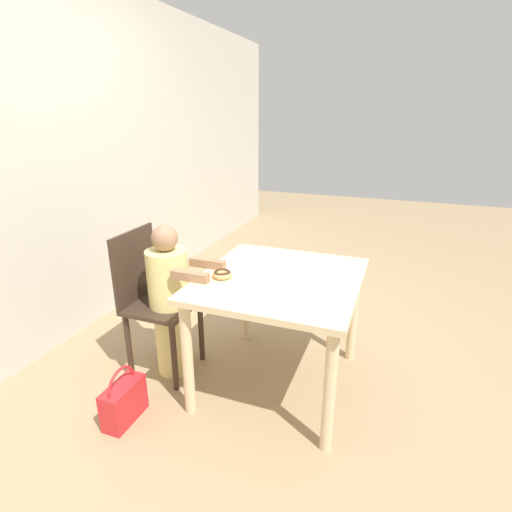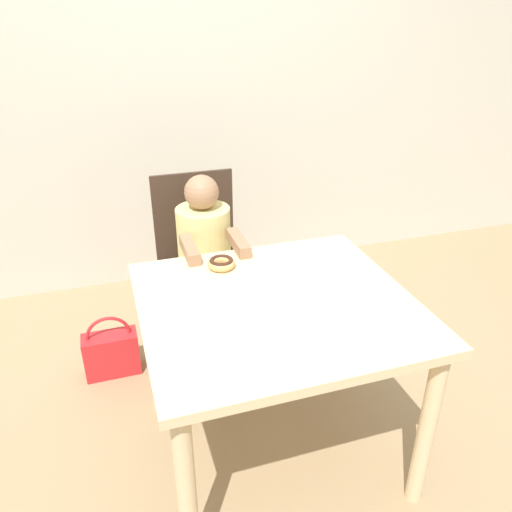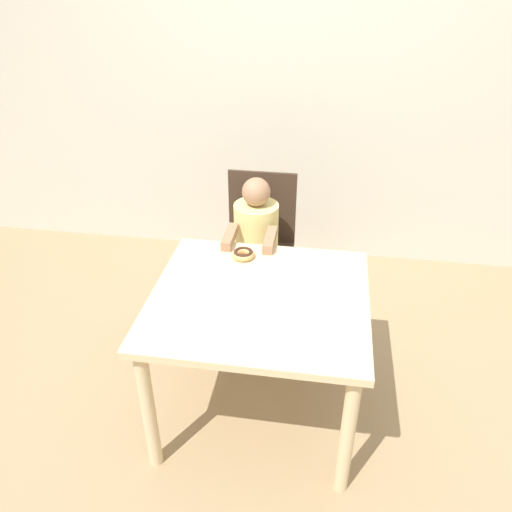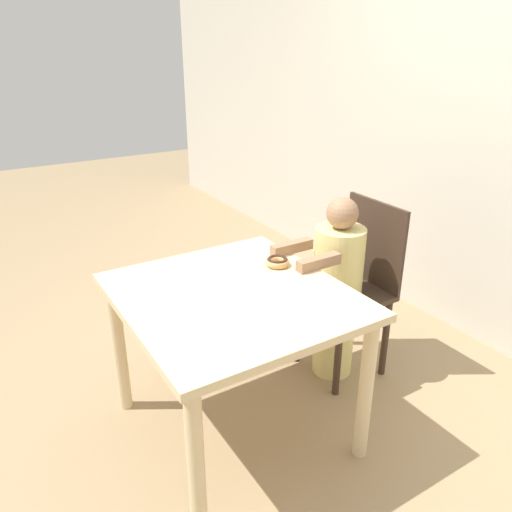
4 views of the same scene
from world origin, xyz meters
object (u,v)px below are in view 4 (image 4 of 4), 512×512
Objects in this scene: chair at (353,286)px; donut at (277,262)px; handbag at (283,311)px; child_figure at (336,290)px.

chair is 8.34× the size of donut.
handbag is (-0.48, 0.38, -0.61)m from donut.
chair is 0.94× the size of child_figure.
child_figure is at bearing 88.82° from donut.
chair is 0.54m from donut.
child_figure is 8.86× the size of donut.
handbag is at bearing 177.69° from child_figure.
child_figure is at bearing -2.31° from handbag.
donut reaches higher than handbag.
chair is at bearing 89.11° from donut.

